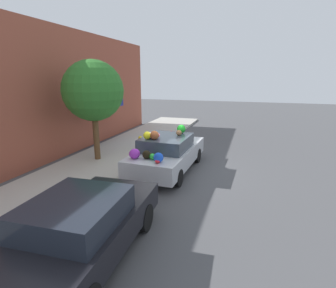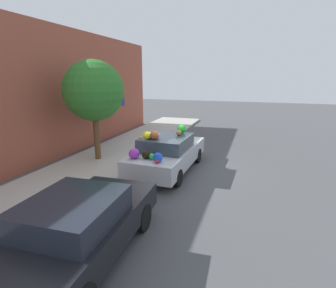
% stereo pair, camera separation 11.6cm
% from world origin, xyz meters
% --- Properties ---
extents(ground_plane, '(60.00, 60.00, 0.00)m').
position_xyz_m(ground_plane, '(0.00, 0.00, 0.00)').
color(ground_plane, '#4C4C4F').
extents(sidewalk_curb, '(24.00, 3.20, 0.12)m').
position_xyz_m(sidewalk_curb, '(0.00, 2.70, 0.06)').
color(sidewalk_curb, '#B2ADA3').
rests_on(sidewalk_curb, ground).
extents(building_facade, '(18.00, 1.20, 5.58)m').
position_xyz_m(building_facade, '(0.14, 4.92, 2.76)').
color(building_facade, '#9E4C38').
rests_on(building_facade, ground).
extents(street_tree, '(2.41, 2.41, 4.03)m').
position_xyz_m(street_tree, '(0.11, 2.98, 2.93)').
color(street_tree, brown).
rests_on(street_tree, sidewalk_curb).
extents(fire_hydrant, '(0.20, 0.20, 0.70)m').
position_xyz_m(fire_hydrant, '(1.81, 1.76, 0.47)').
color(fire_hydrant, gold).
rests_on(fire_hydrant, sidewalk_curb).
extents(art_car, '(4.35, 1.94, 1.69)m').
position_xyz_m(art_car, '(-0.05, -0.16, 0.73)').
color(art_car, '#B7BABF').
rests_on(art_car, ground).
extents(parked_car_plain, '(4.12, 1.96, 1.35)m').
position_xyz_m(parked_car_plain, '(-5.34, -0.15, 0.71)').
color(parked_car_plain, black).
rests_on(parked_car_plain, ground).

